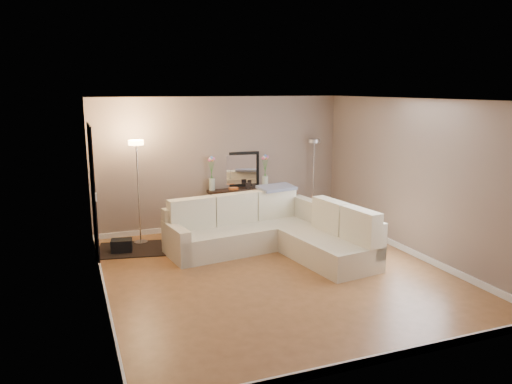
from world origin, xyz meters
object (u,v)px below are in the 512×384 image
object	(u,v)px
sectional_sofa	(273,232)
floor_lamp_unlit	(314,163)
floor_lamp_lit	(137,171)
console_table	(235,206)

from	to	relation	value
sectional_sofa	floor_lamp_unlit	size ratio (longest dim) A/B	1.74
floor_lamp_lit	floor_lamp_unlit	size ratio (longest dim) A/B	1.08
console_table	floor_lamp_unlit	bearing A→B (deg)	-1.93
console_table	floor_lamp_unlit	world-z (taller)	floor_lamp_unlit
floor_lamp_unlit	sectional_sofa	bearing A→B (deg)	-134.94
sectional_sofa	floor_lamp_lit	distance (m)	2.61
console_table	floor_lamp_unlit	xyz separation A→B (m)	(1.71, -0.06, 0.78)
console_table	sectional_sofa	bearing A→B (deg)	-85.81
sectional_sofa	floor_lamp_lit	world-z (taller)	floor_lamp_lit
sectional_sofa	floor_lamp_lit	xyz separation A→B (m)	(-2.05, 1.28, 0.97)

